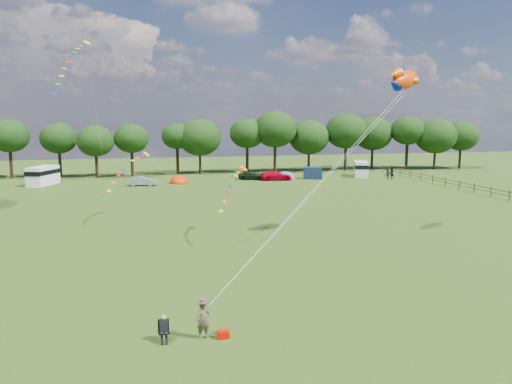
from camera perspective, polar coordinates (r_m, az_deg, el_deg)
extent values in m
plane|color=black|center=(28.62, 3.71, -10.30)|extent=(180.00, 180.00, 0.00)
cylinder|color=black|center=(84.07, -26.19, 2.84)|extent=(0.49, 0.49, 4.25)
ellipsoid|color=black|center=(83.81, -26.38, 5.78)|extent=(5.86, 5.86, 4.98)
cylinder|color=black|center=(83.41, -21.48, 2.96)|extent=(0.47, 0.47, 3.90)
ellipsoid|color=black|center=(83.16, -21.63, 5.74)|extent=(5.58, 5.58, 4.74)
cylinder|color=black|center=(79.77, -17.75, 2.80)|extent=(0.44, 0.44, 3.56)
ellipsoid|color=black|center=(79.50, -17.88, 5.57)|extent=(5.56, 5.56, 4.73)
cylinder|color=black|center=(80.46, -13.96, 3.14)|extent=(0.47, 0.47, 3.95)
ellipsoid|color=black|center=(80.20, -14.06, 5.97)|extent=(5.33, 5.33, 4.53)
cylinder|color=black|center=(82.44, -8.95, 3.55)|extent=(0.50, 0.50, 4.33)
ellipsoid|color=black|center=(82.20, -9.02, 6.34)|extent=(4.95, 4.95, 4.21)
cylinder|color=black|center=(82.37, -6.40, 3.24)|extent=(0.43, 0.43, 3.31)
ellipsoid|color=black|center=(82.09, -6.45, 6.22)|extent=(7.03, 7.03, 5.98)
cylinder|color=black|center=(83.86, -1.01, 3.74)|extent=(0.50, 0.50, 4.36)
ellipsoid|color=black|center=(83.60, -1.02, 6.73)|extent=(5.84, 5.84, 4.97)
cylinder|color=black|center=(84.09, 2.18, 3.81)|extent=(0.51, 0.51, 4.55)
ellipsoid|color=black|center=(83.82, 2.20, 7.19)|extent=(7.15, 7.15, 6.08)
cylinder|color=black|center=(86.67, 6.04, 3.47)|extent=(0.42, 0.42, 3.21)
ellipsoid|color=black|center=(86.40, 6.09, 6.24)|extent=(6.90, 6.90, 5.86)
cylinder|color=black|center=(88.36, 10.18, 3.79)|extent=(0.48, 0.48, 4.17)
ellipsoid|color=black|center=(88.10, 10.26, 6.89)|extent=(7.16, 7.16, 6.09)
cylinder|color=black|center=(92.63, 13.12, 3.76)|extent=(0.45, 0.45, 3.66)
ellipsoid|color=black|center=(92.38, 13.21, 6.53)|extent=(7.05, 7.05, 5.99)
cylinder|color=black|center=(92.94, 16.83, 3.94)|extent=(0.52, 0.52, 4.65)
ellipsoid|color=black|center=(92.71, 16.95, 6.75)|extent=(5.96, 5.96, 5.06)
cylinder|color=black|center=(94.33, 19.72, 3.42)|extent=(0.42, 0.42, 3.19)
ellipsoid|color=black|center=(94.08, 19.85, 6.03)|extent=(7.23, 7.23, 6.14)
cylinder|color=black|center=(97.67, 22.26, 3.54)|extent=(0.44, 0.44, 3.52)
ellipsoid|color=black|center=(97.44, 22.40, 5.94)|extent=(6.22, 6.22, 5.28)
cylinder|color=#472D19|center=(62.19, 26.96, -0.36)|extent=(0.12, 0.12, 1.20)
cylinder|color=#472D19|center=(64.48, 25.26, 0.04)|extent=(0.12, 0.12, 1.20)
cylinder|color=#472D19|center=(63.28, 26.12, 0.16)|extent=(0.08, 3.00, 0.08)
cylinder|color=#472D19|center=(63.34, 26.09, -0.20)|extent=(0.08, 3.00, 0.08)
cylinder|color=#472D19|center=(66.83, 23.67, 0.42)|extent=(0.12, 0.12, 1.20)
cylinder|color=#472D19|center=(65.61, 24.47, 0.54)|extent=(0.08, 3.00, 0.08)
cylinder|color=#472D19|center=(65.66, 24.45, 0.19)|extent=(0.08, 3.00, 0.08)
cylinder|color=#472D19|center=(69.23, 22.19, 0.76)|extent=(0.12, 0.12, 1.20)
cylinder|color=#472D19|center=(67.98, 22.94, 0.88)|extent=(0.08, 3.00, 0.08)
cylinder|color=#472D19|center=(68.03, 22.92, 0.55)|extent=(0.08, 3.00, 0.08)
cylinder|color=#472D19|center=(71.67, 20.82, 1.09)|extent=(0.12, 0.12, 1.20)
cylinder|color=#472D19|center=(70.40, 21.51, 1.21)|extent=(0.08, 3.00, 0.08)
cylinder|color=#472D19|center=(70.45, 21.49, 0.89)|extent=(0.08, 3.00, 0.08)
cylinder|color=#472D19|center=(74.16, 19.53, 1.39)|extent=(0.12, 0.12, 1.20)
cylinder|color=#472D19|center=(72.87, 20.18, 1.51)|extent=(0.08, 3.00, 0.08)
cylinder|color=#472D19|center=(72.92, 20.16, 1.20)|extent=(0.08, 3.00, 0.08)
cylinder|color=#472D19|center=(76.68, 18.33, 1.67)|extent=(0.12, 0.12, 1.20)
cylinder|color=#472D19|center=(75.38, 18.93, 1.79)|extent=(0.08, 3.00, 0.08)
cylinder|color=#472D19|center=(75.42, 18.92, 1.49)|extent=(0.08, 3.00, 0.08)
cylinder|color=#472D19|center=(79.24, 17.20, 1.93)|extent=(0.12, 0.12, 1.20)
cylinder|color=#472D19|center=(77.92, 17.77, 2.05)|extent=(0.08, 3.00, 0.08)
cylinder|color=#472D19|center=(77.96, 17.75, 1.76)|extent=(0.08, 3.00, 0.08)
cylinder|color=#472D19|center=(81.82, 16.14, 2.17)|extent=(0.12, 0.12, 1.20)
cylinder|color=#472D19|center=(80.49, 16.67, 2.30)|extent=(0.08, 3.00, 0.08)
cylinder|color=#472D19|center=(80.53, 16.66, 2.02)|extent=(0.08, 3.00, 0.08)
cylinder|color=#472D19|center=(84.43, 15.15, 2.40)|extent=(0.12, 0.12, 1.20)
cylinder|color=#472D19|center=(83.09, 15.65, 2.53)|extent=(0.08, 3.00, 0.08)
cylinder|color=#472D19|center=(83.13, 15.64, 2.25)|extent=(0.08, 3.00, 0.08)
cylinder|color=#472D19|center=(87.07, 14.22, 2.61)|extent=(0.12, 0.12, 1.20)
cylinder|color=#472D19|center=(85.71, 14.69, 2.74)|extent=(0.08, 3.00, 0.08)
cylinder|color=#472D19|center=(85.75, 14.68, 2.48)|extent=(0.08, 3.00, 0.08)
imported|color=gray|center=(69.22, -12.86, 1.21)|extent=(3.72, 1.76, 1.27)
imported|color=#BA001A|center=(73.47, 2.32, 1.87)|extent=(4.73, 2.45, 1.36)
imported|color=black|center=(74.33, -0.35, 1.90)|extent=(4.82, 3.24, 1.20)
cube|color=white|center=(74.16, -23.17, 1.71)|extent=(3.85, 5.54, 2.55)
cube|color=black|center=(74.11, -23.19, 2.11)|extent=(3.92, 5.65, 0.60)
cylinder|color=black|center=(72.90, -23.77, 0.84)|extent=(0.77, 0.50, 0.72)
cylinder|color=black|center=(75.64, -22.51, 1.17)|extent=(0.77, 0.50, 0.72)
cube|color=silver|center=(80.00, 11.90, 2.60)|extent=(3.53, 5.10, 2.35)
cube|color=black|center=(79.95, 11.91, 2.94)|extent=(3.60, 5.20, 0.56)
cylinder|color=black|center=(78.63, 11.96, 1.88)|extent=(0.70, 0.46, 0.66)
cylinder|color=black|center=(81.56, 11.80, 2.12)|extent=(0.70, 0.46, 0.66)
ellipsoid|color=red|center=(71.24, -8.80, 1.03)|extent=(2.58, 2.97, 2.12)
cylinder|color=red|center=(71.24, -8.80, 1.05)|extent=(2.71, 2.71, 0.08)
ellipsoid|color=#4E556F|center=(74.86, 3.40, 1.48)|extent=(2.98, 3.42, 2.32)
cylinder|color=#4E556F|center=(74.86, 3.40, 1.50)|extent=(3.12, 3.12, 0.08)
cube|color=#122036|center=(75.78, 6.50, 2.18)|extent=(3.39, 3.07, 1.75)
imported|color=#4E4231|center=(21.69, -6.02, -14.40)|extent=(0.63, 0.46, 1.60)
cylinder|color=#99999E|center=(21.69, -10.98, -16.23)|extent=(0.02, 0.02, 0.41)
cylinder|color=#99999E|center=(21.70, -9.90, -16.19)|extent=(0.02, 0.02, 0.41)
cylinder|color=#99999E|center=(22.05, -11.03, -15.81)|extent=(0.02, 0.02, 0.41)
cylinder|color=#99999E|center=(22.06, -9.96, -15.76)|extent=(0.02, 0.02, 0.41)
cube|color=black|center=(21.79, -10.48, -15.50)|extent=(0.49, 0.48, 0.04)
cube|color=black|center=(21.88, -10.53, -14.65)|extent=(0.47, 0.07, 0.49)
cube|color=black|center=(21.71, -10.51, -14.77)|extent=(0.35, 0.24, 0.52)
sphere|color=tan|center=(21.55, -10.53, -13.92)|extent=(0.20, 0.20, 0.20)
cube|color=#BF0A00|center=(21.90, -3.79, -15.93)|extent=(0.49, 0.34, 0.34)
ellipsoid|color=#F43000|center=(39.23, 16.61, 12.16)|extent=(3.65, 3.04, 2.03)
ellipsoid|color=#ECC800|center=(39.22, 16.60, 11.92)|extent=(2.28, 1.89, 1.11)
cone|color=#CD4E07|center=(37.89, 15.57, 12.82)|extent=(1.53, 1.43, 1.07)
cone|color=#0016AF|center=(37.85, 15.53, 11.86)|extent=(1.53, 1.43, 1.07)
cone|color=#0016AF|center=(39.37, 16.72, 13.09)|extent=(1.12, 1.16, 0.91)
sphere|color=white|center=(40.49, 16.93, 12.29)|extent=(0.34, 0.34, 0.34)
sphere|color=black|center=(40.59, 16.92, 12.28)|extent=(0.17, 0.17, 0.17)
cube|color=#F5EC00|center=(57.22, -18.77, 15.88)|extent=(0.80, 0.79, 0.38)
cube|color=red|center=(56.73, -19.09, 15.70)|extent=(0.57, 0.53, 0.11)
cube|color=orange|center=(56.23, -19.41, 15.48)|extent=(0.57, 0.53, 0.12)
cube|color=yellow|center=(55.72, -19.73, 15.17)|extent=(0.57, 0.53, 0.13)
cube|color=#198C1E|center=(55.21, -20.05, 14.78)|extent=(0.56, 0.52, 0.14)
cube|color=#0C1EB2|center=(54.70, -20.38, 14.29)|extent=(0.56, 0.52, 0.14)
cube|color=red|center=(54.18, -20.70, 13.71)|extent=(0.56, 0.52, 0.15)
cube|color=orange|center=(53.66, -21.03, 13.04)|extent=(0.55, 0.51, 0.16)
cube|color=yellow|center=(53.15, -21.35, 12.26)|extent=(0.55, 0.51, 0.17)
cube|color=#198C1E|center=(52.64, -21.67, 11.38)|extent=(0.54, 0.50, 0.18)
cube|color=#0C1EB2|center=(52.15, -21.99, 10.40)|extent=(0.54, 0.50, 0.18)
cube|color=#FFC400|center=(47.25, -12.43, 4.28)|extent=(0.72, 0.76, 0.37)
cube|color=red|center=(46.81, -12.92, 4.09)|extent=(0.44, 0.59, 0.10)
cube|color=orange|center=(46.37, -13.41, 3.85)|extent=(0.44, 0.59, 0.11)
cube|color=yellow|center=(45.94, -13.91, 3.50)|extent=(0.44, 0.59, 0.12)
cube|color=#198C1E|center=(45.53, -14.41, 3.05)|extent=(0.43, 0.58, 0.13)
cube|color=#0C1EB2|center=(45.13, -14.91, 2.49)|extent=(0.43, 0.58, 0.14)
cube|color=red|center=(44.75, -15.43, 1.82)|extent=(0.42, 0.58, 0.15)
cube|color=orange|center=(44.38, -15.94, 1.03)|extent=(0.42, 0.58, 0.16)
cube|color=yellow|center=(44.04, -16.46, 0.13)|extent=(0.41, 0.58, 0.17)
cube|color=#198C1E|center=(43.73, -16.98, -0.89)|extent=(0.41, 0.57, 0.17)
cube|color=#E6A900|center=(39.49, -1.42, 2.73)|extent=(0.72, 0.77, 0.37)
cube|color=red|center=(38.90, -1.72, 2.54)|extent=(0.43, 0.59, 0.10)
cube|color=orange|center=(38.33, -2.02, 2.28)|extent=(0.43, 0.59, 0.11)
cube|color=yellow|center=(37.76, -2.32, 1.89)|extent=(0.43, 0.59, 0.12)
cube|color=#198C1E|center=(37.21, -2.64, 1.36)|extent=(0.42, 0.59, 0.13)
cube|color=#0C1EB2|center=(36.68, -2.97, 0.70)|extent=(0.42, 0.59, 0.14)
cube|color=red|center=(36.16, -3.30, -0.11)|extent=(0.41, 0.59, 0.15)
cube|color=orange|center=(35.66, -3.64, -1.07)|extent=(0.41, 0.58, 0.16)
cube|color=yellow|center=(35.19, -3.99, -2.18)|extent=(0.40, 0.58, 0.17)
imported|color=black|center=(77.74, 15.21, 2.13)|extent=(0.96, 0.66, 1.86)
imported|color=black|center=(76.94, 14.82, 1.97)|extent=(1.05, 0.59, 1.55)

